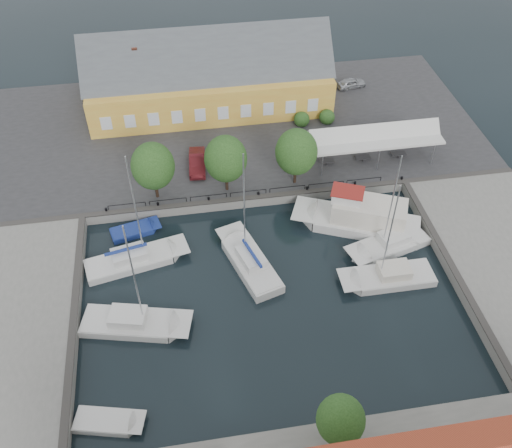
{
  "coord_description": "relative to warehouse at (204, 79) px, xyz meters",
  "views": [
    {
      "loc": [
        -6.21,
        -32.08,
        38.45
      ],
      "look_at": [
        0.0,
        6.0,
        1.5
      ],
      "focal_mm": 40.0,
      "sensor_mm": 36.0,
      "label": 1
    }
  ],
  "objects": [
    {
      "name": "ground",
      "position": [
        2.6,
        -28.36,
        -4.43
      ],
      "size": [
        140.0,
        140.0,
        0.0
      ],
      "primitive_type": "plane",
      "color": "black",
      "rests_on": "ground"
    },
    {
      "name": "north_quay",
      "position": [
        2.6,
        -5.36,
        -3.93
      ],
      "size": [
        56.0,
        26.0,
        1.0
      ],
      "primitive_type": "cube",
      "color": "#2D2D30",
      "rests_on": "ground"
    },
    {
      "name": "west_quay",
      "position": [
        -19.4,
        -30.36,
        -3.93
      ],
      "size": [
        12.0,
        24.0,
        1.0
      ],
      "primitive_type": "cube",
      "color": "slate",
      "rests_on": "ground"
    },
    {
      "name": "quay_edge_fittings",
      "position": [
        2.62,
        -23.61,
        -3.37
      ],
      "size": [
        56.0,
        24.72,
        0.4
      ],
      "color": "#383533",
      "rests_on": "north_quay"
    },
    {
      "name": "warehouse",
      "position": [
        0.0,
        0.0,
        0.0
      ],
      "size": [
        28.56,
        14.0,
        9.55
      ],
      "color": "gold",
      "rests_on": "north_quay"
    },
    {
      "name": "tent_canopy",
      "position": [
        16.6,
        -13.86,
        -0.74
      ],
      "size": [
        14.0,
        4.0,
        2.83
      ],
      "color": "silver",
      "rests_on": "north_quay"
    },
    {
      "name": "quay_trees",
      "position": [
        0.6,
        -16.36,
        0.45
      ],
      "size": [
        18.2,
        4.2,
        6.3
      ],
      "color": "black",
      "rests_on": "north_quay"
    },
    {
      "name": "car_silver",
      "position": [
        18.59,
        0.96,
        -2.8
      ],
      "size": [
        3.92,
        2.11,
        1.27
      ],
      "primitive_type": "imported",
      "rotation": [
        0.0,
        0.0,
        1.74
      ],
      "color": "#AAADB1",
      "rests_on": "north_quay"
    },
    {
      "name": "car_red",
      "position": [
        -2.03,
        -12.38,
        -2.65
      ],
      "size": [
        2.0,
        4.85,
        1.56
      ],
      "primitive_type": "imported",
      "rotation": [
        0.0,
        0.0,
        -0.08
      ],
      "color": "#59141A",
      "rests_on": "north_quay"
    },
    {
      "name": "center_sailboat",
      "position": [
        1.4,
        -26.1,
        -4.06
      ],
      "size": [
        5.22,
        9.42,
        12.55
      ],
      "color": "silver",
      "rests_on": "ground"
    },
    {
      "name": "trawler",
      "position": [
        12.77,
        -22.81,
        -3.41
      ],
      "size": [
        12.58,
        8.21,
        5.0
      ],
      "color": "silver",
      "rests_on": "ground"
    },
    {
      "name": "east_boat_a",
      "position": [
        14.59,
        -25.96,
        -4.17
      ],
      "size": [
        8.48,
        4.89,
        11.56
      ],
      "color": "silver",
      "rests_on": "ground"
    },
    {
      "name": "east_boat_b",
      "position": [
        13.26,
        -29.78,
        -4.17
      ],
      "size": [
        8.57,
        2.88,
        11.58
      ],
      "color": "silver",
      "rests_on": "ground"
    },
    {
      "name": "west_boat_a",
      "position": [
        -8.85,
        -24.07,
        -4.16
      ],
      "size": [
        9.73,
        4.59,
        12.39
      ],
      "color": "silver",
      "rests_on": "ground"
    },
    {
      "name": "west_boat_c",
      "position": [
        -8.99,
        -31.19,
        -4.17
      ],
      "size": [
        9.38,
        4.92,
        12.12
      ],
      "color": "silver",
      "rests_on": "ground"
    },
    {
      "name": "launch_sw",
      "position": [
        -10.86,
        -39.47,
        -4.34
      ],
      "size": [
        5.32,
        3.04,
        0.98
      ],
      "color": "silver",
      "rests_on": "ground"
    },
    {
      "name": "launch_nw",
      "position": [
        -8.82,
        -20.04,
        -4.34
      ],
      "size": [
        5.03,
        2.95,
        0.88
      ],
      "color": "navy",
      "rests_on": "ground"
    }
  ]
}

